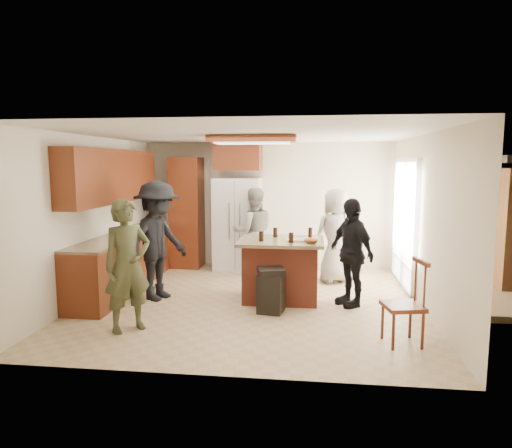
# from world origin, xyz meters

# --- Properties ---
(person_front_left) EXTENTS (0.74, 0.74, 1.65)m
(person_front_left) POSITION_xyz_m (-1.36, -1.40, 0.83)
(person_front_left) COLOR #3E4126
(person_front_left) RESTS_ON ground
(person_behind_left) EXTENTS (0.89, 0.68, 1.64)m
(person_behind_left) POSITION_xyz_m (-0.17, 1.64, 0.82)
(person_behind_left) COLOR #999790
(person_behind_left) RESTS_ON ground
(person_behind_right) EXTENTS (0.95, 0.81, 1.66)m
(person_behind_right) POSITION_xyz_m (1.32, 1.30, 0.83)
(person_behind_right) COLOR #999890
(person_behind_right) RESTS_ON ground
(person_side_right) EXTENTS (0.89, 1.04, 1.59)m
(person_side_right) POSITION_xyz_m (1.47, -0.02, 0.79)
(person_side_right) COLOR black
(person_side_right) RESTS_ON ground
(person_counter) EXTENTS (0.96, 1.29, 1.82)m
(person_counter) POSITION_xyz_m (-1.43, -0.06, 0.91)
(person_counter) COLOR black
(person_counter) RESTS_ON ground
(left_cabinetry) EXTENTS (0.64, 3.00, 2.30)m
(left_cabinetry) POSITION_xyz_m (-2.24, 0.40, 0.96)
(left_cabinetry) COLOR maroon
(left_cabinetry) RESTS_ON ground
(back_wall_units) EXTENTS (1.80, 0.60, 2.45)m
(back_wall_units) POSITION_xyz_m (-1.33, 2.20, 1.38)
(back_wall_units) COLOR maroon
(back_wall_units) RESTS_ON ground
(refrigerator) EXTENTS (0.90, 0.76, 1.80)m
(refrigerator) POSITION_xyz_m (-0.55, 2.12, 0.90)
(refrigerator) COLOR white
(refrigerator) RESTS_ON ground
(kitchen_island) EXTENTS (1.28, 1.03, 0.93)m
(kitchen_island) POSITION_xyz_m (0.44, 0.16, 0.47)
(kitchen_island) COLOR brown
(kitchen_island) RESTS_ON ground
(island_items) EXTENTS (0.90, 0.73, 0.15)m
(island_items) POSITION_xyz_m (0.67, 0.07, 0.97)
(island_items) COLOR silver
(island_items) RESTS_ON kitchen_island
(trash_bin) EXTENTS (0.43, 0.43, 0.63)m
(trash_bin) POSITION_xyz_m (0.34, -0.49, 0.32)
(trash_bin) COLOR black
(trash_bin) RESTS_ON ground
(spindle_chair) EXTENTS (0.50, 0.50, 0.99)m
(spindle_chair) POSITION_xyz_m (1.97, -1.44, 0.45)
(spindle_chair) COLOR maroon
(spindle_chair) RESTS_ON ground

